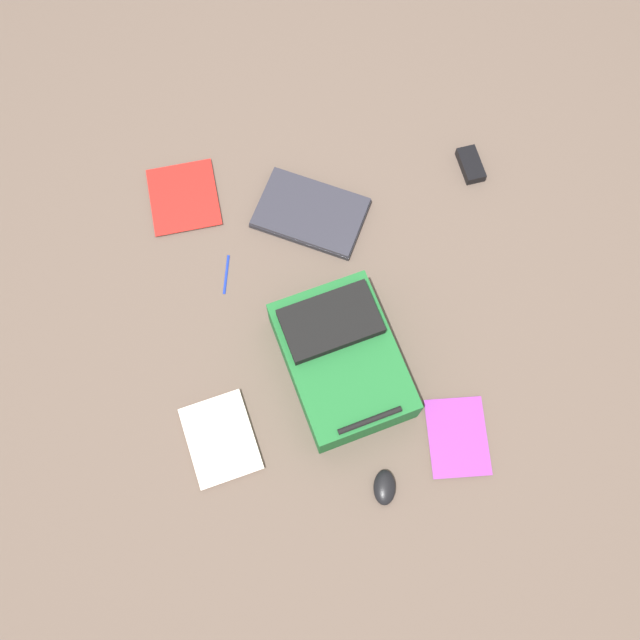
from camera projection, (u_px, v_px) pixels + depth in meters
name	position (u px, v px, depth m)	size (l,w,h in m)	color
ground_plane	(334.00, 324.00, 2.13)	(4.14, 4.14, 0.00)	brown
backpack	(341.00, 358.00, 2.01)	(0.37, 0.48, 0.17)	#1E662D
laptop	(311.00, 213.00, 2.23)	(0.41, 0.37, 0.03)	#24242C
book_manual	(457.00, 437.00, 2.00)	(0.20, 0.25, 0.02)	silver
book_blue	(184.00, 197.00, 2.26)	(0.22, 0.25, 0.01)	silver
book_comic	(221.00, 439.00, 2.00)	(0.22, 0.27, 0.02)	silver
computer_mouse	(385.00, 487.00, 1.95)	(0.06, 0.10, 0.03)	black
power_brick	(471.00, 165.00, 2.29)	(0.06, 0.13, 0.03)	black
pen_black	(226.00, 274.00, 2.18)	(0.01, 0.01, 0.13)	#1933B2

